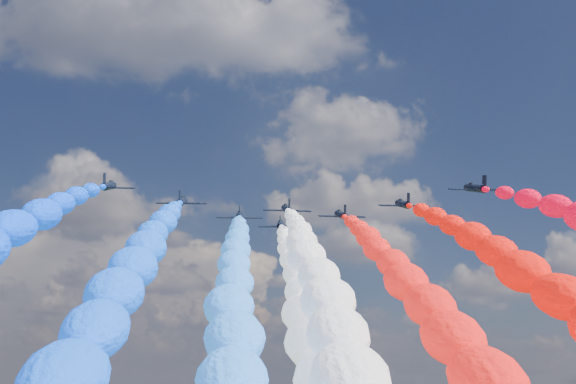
{
  "coord_description": "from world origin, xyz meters",
  "views": [
    {
      "loc": [
        -8.18,
        -131.35,
        60.59
      ],
      "look_at": [
        0.0,
        4.0,
        96.19
      ],
      "focal_mm": 45.1,
      "sensor_mm": 36.0,
      "label": 1
    }
  ],
  "objects": [
    {
      "name": "jet_7",
      "position": [
        33.02,
        -8.32,
        94.19
      ],
      "size": [
        9.97,
        13.4,
        6.45
      ],
      "primitive_type": null,
      "rotation": [
        0.29,
        0.0,
        0.03
      ],
      "color": "black"
    },
    {
      "name": "jet_6",
      "position": [
        22.61,
        4.35,
        94.19
      ],
      "size": [
        9.68,
        13.19,
        6.45
      ],
      "primitive_type": null,
      "rotation": [
        0.29,
        0.0,
        0.01
      ],
      "color": "black"
    },
    {
      "name": "jet_0",
      "position": [
        -32.53,
        -5.9,
        94.19
      ],
      "size": [
        9.92,
        13.37,
        6.45
      ],
      "primitive_type": null,
      "rotation": [
        0.29,
        0.0,
        0.03
      ],
      "color": "black"
    },
    {
      "name": "trail_6",
      "position": [
        22.61,
        -58.14,
        68.15
      ],
      "size": [
        7.32,
        121.88,
        56.24
      ],
      "primitive_type": null,
      "color": "red"
    },
    {
      "name": "trail_2",
      "position": [
        -9.42,
        -45.7,
        68.15
      ],
      "size": [
        7.32,
        121.88,
        56.24
      ],
      "primitive_type": null,
      "color": "#2C79ED"
    },
    {
      "name": "trail_5",
      "position": [
        11.72,
        -48.04,
        68.15
      ],
      "size": [
        7.32,
        121.88,
        56.24
      ],
      "primitive_type": null,
      "color": "red"
    },
    {
      "name": "trail_1",
      "position": [
        -20.44,
        -57.55,
        68.15
      ],
      "size": [
        7.32,
        121.88,
        56.24
      ],
      "primitive_type": null,
      "color": "blue"
    },
    {
      "name": "jet_2",
      "position": [
        -9.42,
        16.79,
        94.19
      ],
      "size": [
        9.59,
        13.13,
        6.45
      ],
      "primitive_type": null,
      "rotation": [
        0.29,
        0.0,
        -0.0
      ],
      "color": "black"
    },
    {
      "name": "jet_4",
      "position": [
        -0.42,
        25.19,
        94.19
      ],
      "size": [
        10.39,
        13.7,
        6.45
      ],
      "primitive_type": null,
      "rotation": [
        0.29,
        0.0,
        -0.06
      ],
      "color": "black"
    },
    {
      "name": "trail_3",
      "position": [
        0.1,
        -52.61,
        68.15
      ],
      "size": [
        7.32,
        121.88,
        56.24
      ],
      "primitive_type": null,
      "color": "silver"
    },
    {
      "name": "trail_4",
      "position": [
        -0.42,
        -37.31,
        68.15
      ],
      "size": [
        7.32,
        121.88,
        56.24
      ],
      "primitive_type": null,
      "color": "white"
    },
    {
      "name": "jet_5",
      "position": [
        11.72,
        14.46,
        94.19
      ],
      "size": [
        10.17,
        13.55,
        6.45
      ],
      "primitive_type": null,
      "rotation": [
        0.29,
        0.0,
        0.04
      ],
      "color": "black"
    },
    {
      "name": "jet_3",
      "position": [
        0.1,
        9.88,
        94.19
      ],
      "size": [
        10.22,
        13.58,
        6.45
      ],
      "primitive_type": null,
      "rotation": [
        0.29,
        0.0,
        0.05
      ],
      "color": "black"
    },
    {
      "name": "jet_1",
      "position": [
        -20.44,
        4.94,
        94.19
      ],
      "size": [
        9.74,
        13.24,
        6.45
      ],
      "primitive_type": null,
      "rotation": [
        0.29,
        0.0,
        -0.01
      ],
      "color": "black"
    }
  ]
}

